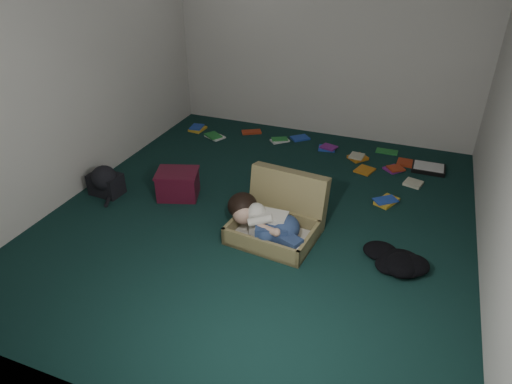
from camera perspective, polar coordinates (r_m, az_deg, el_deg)
The scene contains 11 objects.
floor at distance 4.56m, azimuth 0.68°, elevation -2.90°, with size 4.50×4.50×0.00m, color #0F2C28.
wall_back at distance 6.10m, azimuth 8.65°, elevation 18.69°, with size 4.50×4.50×0.00m, color silver.
wall_front at distance 2.23m, azimuth -19.96°, elevation -4.45°, with size 4.50×4.50×0.00m, color silver.
wall_left at distance 5.03m, azimuth -21.81°, elevation 14.46°, with size 4.50×4.50×0.00m, color silver.
suitcase at distance 4.24m, azimuth 2.91°, elevation -3.12°, with size 0.83×0.81×0.55m.
person at distance 4.09m, azimuth 1.15°, elevation -3.72°, with size 0.80×0.45×0.34m.
maroon_bin at distance 4.87m, azimuth -9.73°, elevation 0.99°, with size 0.51×0.45×0.30m.
backpack at distance 5.12m, azimuth -18.25°, elevation 1.04°, with size 0.42×0.33×0.25m, color black, non-canonical shape.
clothing_pile at distance 4.09m, azimuth 17.28°, elevation -7.81°, with size 0.44×0.36×0.14m, color black, non-canonical shape.
paper_tray at distance 5.76m, azimuth 20.75°, elevation 2.80°, with size 0.37×0.28×0.05m.
book_scatter at distance 5.83m, azimuth 8.50°, elevation 4.74°, with size 3.18×1.53×0.02m.
Camera 1 is at (1.33, -3.57, 2.51)m, focal length 32.00 mm.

